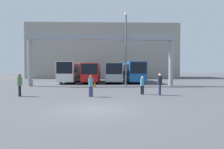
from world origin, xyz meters
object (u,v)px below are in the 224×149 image
object	(u,v)px
bus_slot_0	(71,71)
bus_slot_3	(133,71)
pedestrian_near_right	(142,85)
bus_slot_1	(92,72)
bus_slot_2	(113,71)
traffic_cone	(95,84)
pedestrian_near_left	(160,84)
pedestrian_far_center	(91,85)
pedestrian_mid_right	(20,84)
lamp_post	(126,47)

from	to	relation	value
bus_slot_0	bus_slot_3	bearing A→B (deg)	-1.76
bus_slot_0	pedestrian_near_right	distance (m)	18.79
bus_slot_1	bus_slot_2	world-z (taller)	bus_slot_2
bus_slot_1	traffic_cone	bearing A→B (deg)	-83.89
pedestrian_near_left	bus_slot_0	bearing A→B (deg)	-123.98
bus_slot_2	bus_slot_3	bearing A→B (deg)	-7.37
bus_slot_3	bus_slot_1	bearing A→B (deg)	-177.40
bus_slot_3	pedestrian_far_center	distance (m)	18.49
pedestrian_mid_right	traffic_cone	xyz separation A→B (m)	(5.58, 7.77, -0.60)
bus_slot_3	traffic_cone	bearing A→B (deg)	-122.54
bus_slot_2	pedestrian_mid_right	size ratio (longest dim) A/B	6.48
pedestrian_far_center	traffic_cone	size ratio (longest dim) A/B	2.35
bus_slot_2	pedestrian_near_left	distance (m)	17.54
lamp_post	bus_slot_0	bearing A→B (deg)	133.93
bus_slot_2	bus_slot_3	xyz separation A→B (m)	(3.45, -0.45, 0.08)
bus_slot_0	bus_slot_3	size ratio (longest dim) A/B	1.06
bus_slot_0	lamp_post	bearing A→B (deg)	-46.07
pedestrian_near_left	lamp_post	size ratio (longest dim) A/B	0.20
pedestrian_near_right	lamp_post	xyz separation A→B (m)	(-0.61, 7.92, 4.14)
bus_slot_3	pedestrian_near_right	distance (m)	16.30
bus_slot_0	bus_slot_3	world-z (taller)	bus_slot_0
pedestrian_far_center	pedestrian_near_left	size ratio (longest dim) A/B	0.94
pedestrian_far_center	pedestrian_mid_right	world-z (taller)	pedestrian_mid_right
traffic_cone	lamp_post	xyz separation A→B (m)	(3.86, 1.04, 4.61)
bus_slot_0	pedestrian_near_right	bearing A→B (deg)	-61.72
pedestrian_far_center	pedestrian_mid_right	distance (m)	5.74
bus_slot_1	traffic_cone	xyz separation A→B (m)	(0.96, -9.00, -1.38)
pedestrian_far_center	pedestrian_near_right	xyz separation A→B (m)	(4.33, 1.33, -0.08)
bus_slot_1	bus_slot_3	world-z (taller)	bus_slot_3
bus_slot_2	pedestrian_mid_right	bearing A→B (deg)	-114.71
bus_slot_0	pedestrian_mid_right	distance (m)	17.47
bus_slot_0	pedestrian_near_left	world-z (taller)	bus_slot_0
pedestrian_near_right	lamp_post	world-z (taller)	lamp_post
pedestrian_far_center	bus_slot_1	bearing A→B (deg)	118.37
bus_slot_3	pedestrian_near_right	xyz separation A→B (m)	(-1.47, -16.20, -1.04)
traffic_cone	pedestrian_near_right	bearing A→B (deg)	-57.00
pedestrian_far_center	traffic_cone	bearing A→B (deg)	115.69
bus_slot_1	pedestrian_mid_right	size ratio (longest dim) A/B	5.64
bus_slot_3	bus_slot_0	bearing A→B (deg)	178.24
pedestrian_mid_right	bus_slot_2	bearing A→B (deg)	135.54
traffic_cone	bus_slot_0	bearing A→B (deg)	114.63
pedestrian_mid_right	traffic_cone	distance (m)	9.59
pedestrian_far_center	pedestrian_near_right	size ratio (longest dim) A/B	1.09
bus_slot_3	traffic_cone	distance (m)	11.15
bus_slot_1	pedestrian_far_center	world-z (taller)	bus_slot_1
lamp_post	bus_slot_1	bearing A→B (deg)	121.22
pedestrian_near_left	pedestrian_far_center	bearing A→B (deg)	-57.23
traffic_cone	lamp_post	world-z (taller)	lamp_post
bus_slot_2	pedestrian_near_right	world-z (taller)	bus_slot_2
bus_slot_1	bus_slot_3	size ratio (longest dim) A/B	0.94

